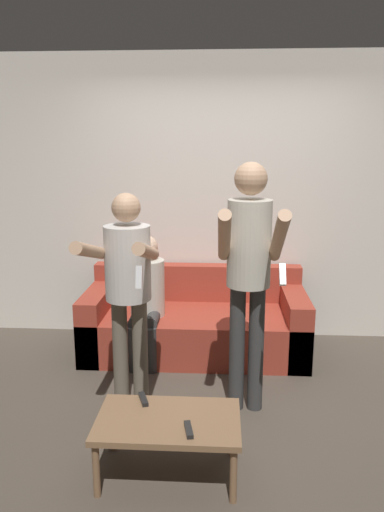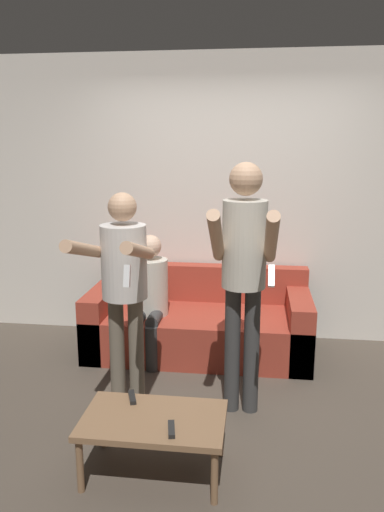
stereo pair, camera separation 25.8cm
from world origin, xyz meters
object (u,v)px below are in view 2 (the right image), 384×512
object	(u,v)px
person_standing_left	(123,277)
remote_far	(132,397)
person_standing_right	(244,263)
coffee_table	(154,423)
remote_near	(171,429)
couch	(199,324)
person_seated	(149,293)

from	to	relation	value
person_standing_left	remote_far	world-z (taller)	person_standing_left
person_standing_right	coffee_table	distance (m)	1.19
person_standing_left	remote_far	xyz separation A→B (m)	(0.19, -0.56, -0.60)
person_standing_left	remote_near	distance (m)	1.17
couch	person_seated	bearing A→B (deg)	-154.03
remote_far	person_standing_left	bearing A→B (deg)	108.34
couch	person_seated	world-z (taller)	person_seated
person_standing_left	remote_near	xyz separation A→B (m)	(0.48, -0.87, -0.60)
person_standing_left	person_seated	xyz separation A→B (m)	(-0.00, 0.83, -0.38)
person_standing_right	remote_near	xyz separation A→B (m)	(-0.35, -0.88, -0.73)
remote_near	person_seated	bearing A→B (deg)	105.85
couch	coffee_table	xyz separation A→B (m)	(-0.06, -1.78, 0.06)
couch	remote_far	distance (m)	1.61
person_standing_left	coffee_table	xyz separation A→B (m)	(0.36, -0.75, -0.66)
coffee_table	remote_far	world-z (taller)	remote_far
couch	coffee_table	bearing A→B (deg)	-91.91
person_standing_right	coffee_table	world-z (taller)	person_standing_right
person_standing_right	remote_near	bearing A→B (deg)	-111.76
couch	remote_far	bearing A→B (deg)	-98.23
coffee_table	person_seated	bearing A→B (deg)	102.80
person_standing_right	remote_near	world-z (taller)	person_standing_right
person_standing_left	couch	bearing A→B (deg)	68.00
person_seated	person_standing_left	bearing A→B (deg)	-89.97
remote_near	remote_far	bearing A→B (deg)	133.60
person_standing_right	remote_far	world-z (taller)	person_standing_right
person_standing_right	person_seated	distance (m)	1.27
person_seated	coffee_table	distance (m)	1.64
remote_near	remote_far	xyz separation A→B (m)	(-0.30, 0.31, 0.00)
person_seated	coffee_table	size ratio (longest dim) A/B	1.35
person_standing_right	person_seated	size ratio (longest dim) A/B	1.60
couch	remote_near	size ratio (longest dim) A/B	12.86
person_seated	remote_near	world-z (taller)	person_seated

